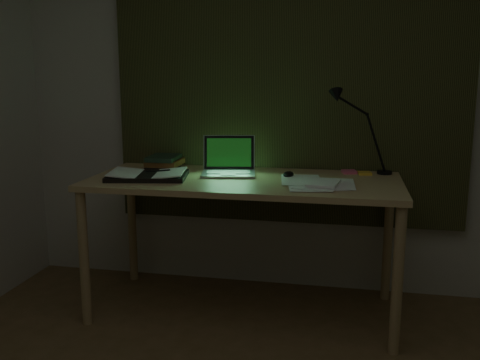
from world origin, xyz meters
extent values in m
cube|color=beige|center=(0.00, 2.00, 1.25)|extent=(3.50, 0.00, 2.50)
cube|color=#2B2D16|center=(0.00, 1.96, 1.45)|extent=(2.20, 0.06, 2.00)
ellipsoid|color=black|center=(0.05, 1.62, 0.82)|extent=(0.07, 0.10, 0.04)
cube|color=yellow|center=(0.48, 1.80, 0.81)|extent=(0.09, 0.09, 0.02)
cube|color=#F55F86|center=(0.39, 1.82, 0.81)|extent=(0.10, 0.10, 0.02)
camera|label=1|loc=(0.37, -1.40, 1.39)|focal=40.00mm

